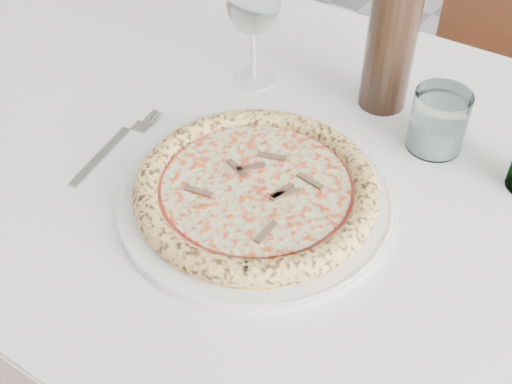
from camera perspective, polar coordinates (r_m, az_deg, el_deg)
dining_table at (r=0.98m, az=3.41°, el=-1.11°), size 1.55×0.96×0.76m
chair_far at (r=1.60m, az=18.46°, el=10.17°), size 0.52×0.52×0.93m
plate at (r=0.85m, az=0.00°, el=-0.54°), size 0.37×0.37×0.02m
pizza at (r=0.84m, az=-0.00°, el=0.31°), size 0.32×0.32×0.03m
fork at (r=0.97m, az=-12.50°, el=3.98°), size 0.04×0.20×0.00m
wine_glass at (r=1.02m, az=-0.23°, el=16.22°), size 0.08×0.08×0.19m
tumbler at (r=0.96m, az=15.84°, el=5.82°), size 0.08×0.08×0.09m
wine_bottle at (r=0.99m, az=12.09°, el=13.90°), size 0.07×0.07×0.30m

